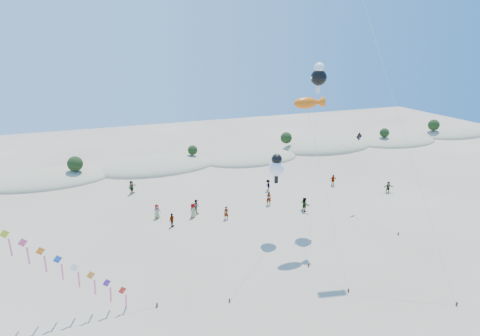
% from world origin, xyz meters
% --- Properties ---
extents(dune_ridge, '(145.30, 11.49, 5.57)m').
position_xyz_m(dune_ridge, '(1.06, 45.14, 0.11)').
color(dune_ridge, tan).
rests_on(dune_ridge, ground).
extents(fish_kite, '(3.16, 10.77, 14.49)m').
position_xyz_m(fish_kite, '(10.16, 16.29, 13.90)').
color(fish_kite, '#3F2D1E').
rests_on(fish_kite, ground).
extents(cartoon_kite_low, '(9.30, 10.22, 8.74)m').
position_xyz_m(cartoon_kite_low, '(7.66, 17.74, 7.44)').
color(cartoon_kite_low, '#3F2D1E').
rests_on(cartoon_kite_low, ground).
extents(cartoon_kite_high, '(7.12, 10.78, 17.37)m').
position_xyz_m(cartoon_kite_high, '(13.70, 20.52, 15.98)').
color(cartoon_kite_high, '#3F2D1E').
rests_on(cartoon_kite_high, ground).
extents(dark_kite, '(1.23, 8.97, 9.19)m').
position_xyz_m(dark_kite, '(20.12, 19.21, 6.54)').
color(dark_kite, '#3F2D1E').
rests_on(dark_kite, ground).
extents(beachgoers, '(33.64, 14.92, 1.78)m').
position_xyz_m(beachgoers, '(7.32, 26.49, 0.84)').
color(beachgoers, slate).
rests_on(beachgoers, ground).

